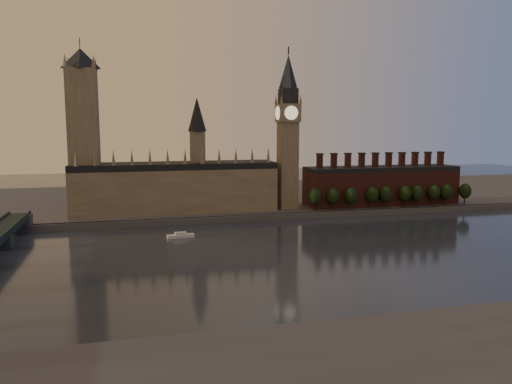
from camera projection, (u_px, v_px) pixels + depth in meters
ground at (338, 255)px, 232.24m from camera, size 900.00×900.00×0.00m
north_bank at (250, 197)px, 403.09m from camera, size 900.00×182.00×4.00m
palace_of_westminster at (176, 185)px, 324.24m from camera, size 130.00×30.30×74.00m
victoria_tower at (83, 127)px, 305.88m from camera, size 24.00×24.00×108.00m
big_ben at (288, 130)px, 332.74m from camera, size 15.00×15.00×107.00m
chimney_block at (381, 185)px, 354.87m from camera, size 110.00×25.00×37.00m
embankment_tree_0 at (314, 197)px, 327.49m from camera, size 8.60×8.60×14.88m
embankment_tree_1 at (333, 196)px, 330.33m from camera, size 8.60×8.60×14.88m
embankment_tree_2 at (351, 196)px, 332.38m from camera, size 8.60×8.60×14.88m
embankment_tree_3 at (372, 195)px, 336.90m from camera, size 8.60×8.60×14.88m
embankment_tree_4 at (386, 194)px, 339.45m from camera, size 8.60×8.60×14.88m
embankment_tree_5 at (405, 193)px, 342.18m from camera, size 8.60×8.60×14.88m
embankment_tree_6 at (417, 193)px, 344.70m from camera, size 8.60×8.60×14.88m
embankment_tree_7 at (434, 192)px, 347.70m from camera, size 8.60×8.60×14.88m
embankment_tree_8 at (446, 192)px, 350.20m from camera, size 8.60×8.60×14.88m
embankment_tree_9 at (465, 191)px, 354.66m from camera, size 8.60×8.60×14.88m
river_boat at (181, 235)px, 268.80m from camera, size 14.81×5.44×2.90m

